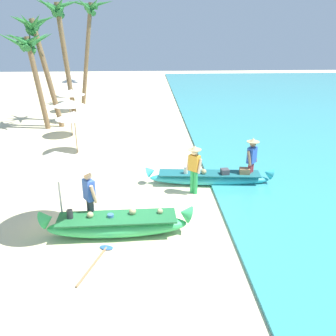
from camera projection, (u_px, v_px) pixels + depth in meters
name	position (u px, v px, depth m)	size (l,w,h in m)	color
ground_plane	(134.00, 222.00, 10.32)	(80.00, 80.00, 0.00)	beige
boat_green_foreground	(117.00, 225.00, 9.57)	(4.08, 0.90, 0.86)	#38B760
boat_cyan_midground	(210.00, 178.00, 12.74)	(4.57, 1.05, 0.71)	#33B2BC
person_vendor_hatted	(194.00, 166.00, 11.80)	(0.53, 0.51, 1.69)	green
person_tourist_customer	(90.00, 197.00, 9.69)	(0.47, 0.57, 1.69)	#333842
person_vendor_assistant	(252.00, 158.00, 12.53)	(0.52, 0.54, 1.71)	#B2383D
patio_umbrella_large	(56.00, 160.00, 9.17)	(2.02, 2.02, 2.30)	#B7B7BC
parasol_row_0	(74.00, 115.00, 15.42)	(1.60, 1.60, 1.91)	#8E6B47
parasol_row_1	(69.00, 103.00, 18.02)	(1.60, 1.60, 1.91)	#8E6B47
parasol_row_2	(71.00, 92.00, 21.00)	(1.60, 1.60, 1.91)	#8E6B47
parasol_row_3	(70.00, 85.00, 23.58)	(1.60, 1.60, 1.91)	#8E6B47
parasol_row_4	(72.00, 80.00, 26.27)	(1.60, 1.60, 1.91)	#8E6B47
parasol_row_5	(71.00, 75.00, 29.00)	(1.60, 1.60, 1.91)	#8E6B47
palm_tree_tall_inland	(36.00, 36.00, 18.64)	(2.45, 2.46, 6.08)	brown
palm_tree_leaning_seaward	(89.00, 20.00, 24.10)	(3.13, 2.51, 7.23)	brown
palm_tree_mid_cluster	(59.00, 23.00, 19.74)	(2.53, 2.81, 6.93)	brown
palm_tree_far_behind	(29.00, 49.00, 18.53)	(2.86, 2.83, 5.22)	brown
paddle	(98.00, 259.00, 8.62)	(0.72, 1.63, 0.05)	#8E6B47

